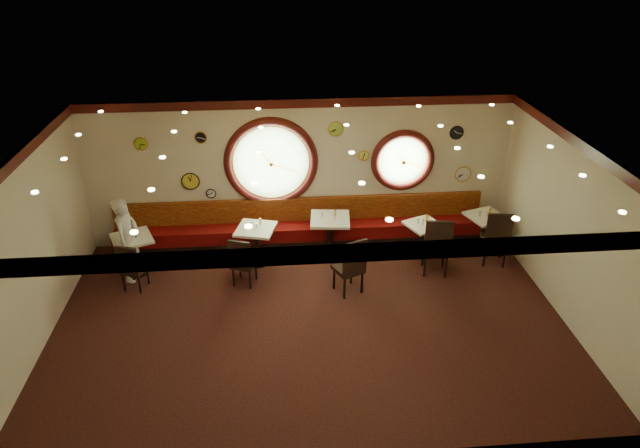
{
  "coord_description": "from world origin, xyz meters",
  "views": [
    {
      "loc": [
        -0.54,
        -8.22,
        6.27
      ],
      "look_at": [
        0.24,
        0.8,
        1.5
      ],
      "focal_mm": 32.0,
      "sensor_mm": 36.0,
      "label": 1
    }
  ],
  "objects": [
    {
      "name": "condiment_b_salt",
      "position": [
        -1.04,
        2.14,
        0.87
      ],
      "size": [
        0.04,
        0.04,
        0.1
      ],
      "primitive_type": "cylinder",
      "color": "silver",
      "rests_on": "table_b"
    },
    {
      "name": "ceiling",
      "position": [
        0.0,
        0.0,
        3.2
      ],
      "size": [
        9.0,
        6.0,
        0.02
      ],
      "primitive_type": "cube",
      "color": "#B19432",
      "rests_on": "wall_back"
    },
    {
      "name": "condiment_c_pepper",
      "position": [
        0.66,
        2.18,
        0.93
      ],
      "size": [
        0.04,
        0.04,
        0.1
      ],
      "primitive_type": "cylinder",
      "color": "#BBBCC0",
      "rests_on": "table_c"
    },
    {
      "name": "condiment_e_pepper",
      "position": [
        3.9,
        2.16,
        0.85
      ],
      "size": [
        0.04,
        0.04,
        0.1
      ],
      "primitive_type": "cylinder",
      "color": "silver",
      "rests_on": "table_e"
    },
    {
      "name": "porthole_right_ring",
      "position": [
        2.2,
        2.95,
        1.8
      ],
      "size": [
        1.09,
        0.03,
        1.09
      ],
      "primitive_type": "torus",
      "rotation": [
        1.57,
        0.0,
        0.0
      ],
      "color": "gold",
      "rests_on": "wall_back"
    },
    {
      "name": "molding_back",
      "position": [
        0.0,
        2.95,
        3.11
      ],
      "size": [
        9.0,
        0.1,
        0.18
      ],
      "primitive_type": "cube",
      "color": "#3D0D0B",
      "rests_on": "wall_back"
    },
    {
      "name": "condiment_b_bottle",
      "position": [
        -0.87,
        2.17,
        0.89
      ],
      "size": [
        0.04,
        0.04,
        0.14
      ],
      "primitive_type": "cylinder",
      "color": "gold",
      "rests_on": "table_b"
    },
    {
      "name": "chair_c",
      "position": [
        0.82,
        0.75,
        0.68
      ],
      "size": [
        0.66,
        0.66,
        0.73
      ],
      "rotation": [
        0.0,
        0.0,
        0.43
      ],
      "color": "black",
      "rests_on": "floor"
    },
    {
      "name": "condiment_a_pepper",
      "position": [
        -3.31,
        1.87,
        0.86
      ],
      "size": [
        0.03,
        0.03,
        0.09
      ],
      "primitive_type": "cylinder",
      "color": "silver",
      "rests_on": "table_a"
    },
    {
      "name": "wall_clock_5",
      "position": [
        -2.0,
        2.96,
        2.45
      ],
      "size": [
        0.24,
        0.03,
        0.24
      ],
      "primitive_type": "cylinder",
      "rotation": [
        1.57,
        0.0,
        0.0
      ],
      "color": "black",
      "rests_on": "wall_back"
    },
    {
      "name": "wall_clock_1",
      "position": [
        -2.3,
        2.96,
        1.5
      ],
      "size": [
        0.36,
        0.03,
        0.36
      ],
      "primitive_type": "cylinder",
      "rotation": [
        1.57,
        0.0,
        0.0
      ],
      "color": "gold",
      "rests_on": "wall_back"
    },
    {
      "name": "wall_clock_7",
      "position": [
        3.55,
        2.96,
        1.45
      ],
      "size": [
        0.34,
        0.03,
        0.34
      ],
      "primitive_type": "cylinder",
      "rotation": [
        1.57,
        0.0,
        0.0
      ],
      "color": "white",
      "rests_on": "wall_back"
    },
    {
      "name": "condiment_d_pepper",
      "position": [
        2.5,
        2.04,
        0.8
      ],
      "size": [
        0.04,
        0.04,
        0.11
      ],
      "primitive_type": "cylinder",
      "color": "#BAB9BE",
      "rests_on": "table_d"
    },
    {
      "name": "table_e",
      "position": [
        3.9,
        2.2,
        0.51
      ],
      "size": [
        0.92,
        0.92,
        0.8
      ],
      "color": "black",
      "rests_on": "floor"
    },
    {
      "name": "porthole_right_frame",
      "position": [
        2.2,
        2.98,
        1.8
      ],
      "size": [
        1.38,
        0.18,
        1.38
      ],
      "primitive_type": "torus",
      "rotation": [
        1.57,
        0.0,
        0.0
      ],
      "color": "#3D0D0B",
      "rests_on": "wall_back"
    },
    {
      "name": "condiment_b_pepper",
      "position": [
        -0.94,
        2.03,
        0.88
      ],
      "size": [
        0.04,
        0.04,
        0.11
      ],
      "primitive_type": "cylinder",
      "color": "silver",
      "rests_on": "table_b"
    },
    {
      "name": "condiment_a_salt",
      "position": [
        -3.42,
        1.95,
        0.86
      ],
      "size": [
        0.03,
        0.03,
        0.1
      ],
      "primitive_type": "cylinder",
      "color": "silver",
      "rests_on": "table_a"
    },
    {
      "name": "condiment_d_salt",
      "position": [
        2.4,
        2.07,
        0.79
      ],
      "size": [
        0.04,
        0.04,
        0.11
      ],
      "primitive_type": "cylinder",
      "color": "silver",
      "rests_on": "table_d"
    },
    {
      "name": "table_d",
      "position": [
        2.52,
        2.05,
        0.47
      ],
      "size": [
        0.89,
        0.89,
        0.74
      ],
      "color": "black",
      "rests_on": "floor"
    },
    {
      "name": "waiter",
      "position": [
        -3.42,
        1.68,
        0.86
      ],
      "size": [
        0.56,
        0.71,
        1.72
      ],
      "primitive_type": "imported",
      "rotation": [
        0.0,
        0.0,
        1.31
      ],
      "color": "silver",
      "rests_on": "floor"
    },
    {
      "name": "porthole_left_ring",
      "position": [
        -0.6,
        2.95,
        1.85
      ],
      "size": [
        1.61,
        0.03,
        1.61
      ],
      "primitive_type": "torus",
      "rotation": [
        1.57,
        0.0,
        0.0
      ],
      "color": "gold",
      "rests_on": "wall_back"
    },
    {
      "name": "wall_clock_2",
      "position": [
        -3.2,
        2.96,
        2.35
      ],
      "size": [
        0.26,
        0.03,
        0.26
      ],
      "primitive_type": "cylinder",
      "rotation": [
        1.57,
        0.0,
        0.0
      ],
      "color": "#A6C527",
      "rests_on": "wall_back"
    },
    {
      "name": "condiment_e_salt",
      "position": [
        3.75,
        2.2,
        0.86
      ],
      "size": [
        0.04,
        0.04,
        0.11
      ],
      "primitive_type": "cylinder",
      "color": "#BBBABF",
      "rests_on": "table_e"
    },
    {
      "name": "wall_clock_4",
      "position": [
        1.35,
        2.96,
        1.95
      ],
      "size": [
        0.22,
        0.03,
        0.22
      ],
      "primitive_type": "cylinder",
      "rotation": [
        1.57,
        0.0,
        0.0
      ],
      "color": "#D7D747",
      "rests_on": "wall_back"
    },
    {
      "name": "wall_clock_6",
      "position": [
        3.3,
        2.96,
        2.4
      ],
      "size": [
        0.28,
        0.03,
        0.28
      ],
      "primitive_type": "cylinder",
      "rotation": [
        1.57,
        0.0,
        0.0
      ],
      "color": "black",
      "rests_on": "wall_back"
    },
    {
      "name": "chair_d",
      "position": [
        2.59,
        1.27,
        0.72
      ],
      "size": [
        0.6,
        0.6,
        0.78
      ],
      "rotation": [
        0.0,
        0.0,
        -0.15
      ],
      "color": "black",
      "rests_on": "floor"
    },
    {
      "name": "banquette_back",
      "position": [
        0.0,
        2.94,
        0.75
      ],
      "size": [
        8.0,
        0.1,
        0.55
      ],
      "primitive_type": "cube",
      "color": "#650B07",
      "rests_on": "wall_back"
    },
    {
      "name": "table_b",
      "position": [
        -0.96,
        2.03,
        0.52
      ],
      "size": [
        0.91,
        0.91,
        0.82
      ],
      "color": "black",
      "rests_on": "floor"
    },
    {
      "name": "molding_left",
      "position": [
        -4.45,
        0.0,
        3.11
      ],
      "size": [
        0.1,
        6.0,
        0.18
      ],
      "primitive_type": "cube",
      "color": "#3D0D0B",
      "rests_on": "wall_back"
    },
    {
      "name": "wall_back",
      "position": [
        0.0,
        3.0,
        1.6
      ],
      "size": [
        9.0,
        0.02,
        3.2
      ],
      "primitive_type": "cube",
      "color": "beige",
      "rests_on": "floor"
    },
    {
      "name": "chair_e",
      "position": [
        3.9,
        1.54,
        0.7
      ],
      "size": [
        0.59,
        0.59,
        0.76
      ],
      "rotation": [
        0.0,
        0.0,
        -0.18
      ],
      "color": "black",
      "rests_on": "floor"
    },
    {
      "name": "floor",
      "position": [
        0.0,
        0.0,
        0.0
      ],
      "size": [
        9.0,
        6.0,
        0.0
      ],
      "primitive_type": "cube",
      "color": "black",
      "rests_on": "ground"
    },
    {
      "name": "chair_b",
      "position": [
        -1.23,
        1.21,
        0.59
      ],
      "size": [
        0.55,
        0.55,
        0.64
      ],
      "rotation": [
        0.0,
        0.0,
        -0.33
      ],
      "color": "black",
      "rests_on": "floor"
    },
    {
      "name": "wall_clock_0",
      "position": [
        -1.9,
        2.96,
        1.2
      ],
      "size": [
        0.2,
        0.03,
        0.2
      ],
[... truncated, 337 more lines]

